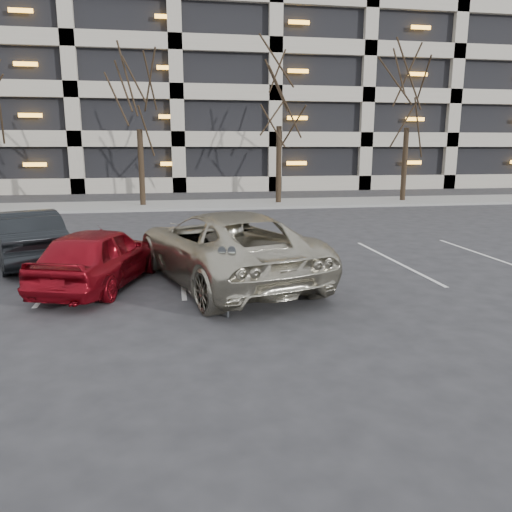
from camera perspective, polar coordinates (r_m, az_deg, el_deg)
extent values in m
plane|color=#28282B|center=(10.36, -0.43, -4.26)|extent=(140.00, 140.00, 0.00)
cube|color=gray|center=(26.01, -6.12, 5.85)|extent=(80.00, 4.00, 0.12)
cube|color=silver|center=(12.72, -21.22, -1.94)|extent=(0.10, 5.20, 0.00)
cube|color=silver|center=(12.45, -8.51, -1.52)|extent=(0.10, 5.20, 0.00)
cube|color=silver|center=(12.81, 4.11, -1.03)|extent=(0.10, 5.20, 0.00)
cube|color=silver|center=(13.73, 15.54, -0.55)|extent=(0.10, 5.20, 0.00)
cube|color=silver|center=(15.13, 25.19, -0.12)|extent=(0.10, 5.20, 0.00)
cube|color=black|center=(46.25, 7.99, 19.70)|extent=(49.92, 19.20, 18.00)
cylinder|color=black|center=(25.86, -12.96, 9.68)|extent=(0.28, 0.28, 3.82)
cylinder|color=black|center=(26.41, 2.61, 10.25)|extent=(0.28, 0.28, 4.02)
cylinder|color=black|center=(28.72, 16.60, 9.89)|extent=(0.28, 0.28, 3.99)
cylinder|color=black|center=(8.82, -3.30, -4.21)|extent=(0.06, 0.06, 0.90)
cube|color=black|center=(8.70, -3.34, -1.24)|extent=(0.31, 0.13, 0.06)
cube|color=silver|center=(8.65, -3.34, -1.45)|extent=(0.22, 0.03, 0.05)
cube|color=gray|center=(8.59, -3.93, 0.15)|extent=(0.11, 0.02, 0.09)
cube|color=gray|center=(8.59, -2.79, 0.17)|extent=(0.11, 0.02, 0.09)
imported|color=#B6B09B|center=(11.10, -3.63, 1.08)|extent=(4.21, 6.26, 1.59)
cube|color=#FF6005|center=(9.95, -5.09, 4.42)|extent=(0.10, 0.20, 0.01)
imported|color=maroon|center=(11.20, -17.52, -0.05)|extent=(2.71, 4.20, 1.33)
imported|color=black|center=(14.25, -24.84, 2.03)|extent=(2.94, 4.43, 1.38)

